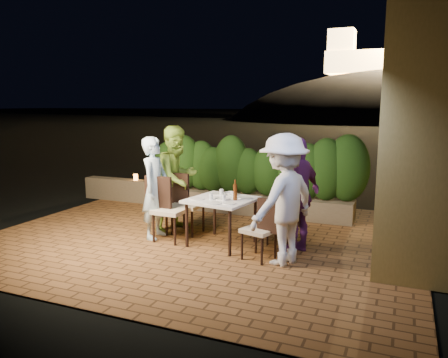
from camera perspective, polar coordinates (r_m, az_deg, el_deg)
The scene contains 32 objects.
ground at distance 7.15m, azimuth -4.38°, elevation -8.57°, with size 400.00×400.00×0.00m, color black.
terrace_floor at distance 7.59m, azimuth -2.65°, elevation -7.89°, with size 7.00×6.00×0.15m, color brown.
building_wall at distance 8.06m, azimuth 26.63°, elevation 10.70°, with size 1.60×5.00×5.00m, color olive.
window_pane at distance 7.55m, azimuth 20.64°, elevation 7.43°, with size 0.08×1.00×1.40m, color black.
window_frame at distance 7.55m, azimuth 20.56°, elevation 7.43°, with size 0.06×1.15×1.55m, color black.
planter at distance 9.06m, azimuth 3.34°, elevation -3.18°, with size 4.20×0.55×0.40m, color brown.
hedge at distance 8.92m, azimuth 3.39°, elevation 1.52°, with size 4.00×0.70×1.10m, color #19390F, non-canonical shape.
parapet at distance 10.40m, azimuth -12.46°, elevation -1.43°, with size 2.20×0.30×0.50m, color brown.
hill at distance 66.34m, azimuth 21.56°, elevation 3.66°, with size 52.00×40.00×22.00m, color black.
fortress at distance 66.57m, azimuth 22.36°, elevation 16.16°, with size 26.00×8.00×8.00m, color #FFCC7A, non-canonical shape.
dining_table at distance 6.99m, azimuth -0.32°, elevation -5.59°, with size 0.96×0.96×0.75m, color white, non-canonical shape.
plate_nw at distance 6.87m, azimuth -3.51°, elevation -2.60°, with size 0.23×0.23×0.01m, color white.
plate_sw at distance 7.25m, azimuth -1.00°, elevation -1.93°, with size 0.22×0.22×0.01m, color white.
plate_ne at distance 6.56m, azimuth 0.68°, elevation -3.19°, with size 0.21×0.21×0.01m, color white.
plate_se at distance 6.94m, azimuth 2.79°, elevation -2.48°, with size 0.22×0.22×0.01m, color white.
plate_centre at distance 6.87m, azimuth -0.23°, elevation -2.58°, with size 0.24×0.24×0.01m, color white.
plate_front at distance 6.56m, azimuth -1.40°, elevation -3.18°, with size 0.23×0.23×0.01m, color white.
glass_nw at distance 6.82m, azimuth -1.69°, elevation -2.28°, with size 0.06×0.06×0.11m, color silver.
glass_sw at distance 7.11m, azimuth -0.34°, elevation -1.76°, with size 0.07×0.07×0.11m, color silver.
glass_ne at distance 6.74m, azimuth -0.03°, elevation -2.44°, with size 0.06×0.06×0.10m, color silver.
glass_se at distance 6.93m, azimuth 1.24°, elevation -2.11°, with size 0.06×0.06×0.10m, color silver.
beer_bottle at distance 6.76m, azimuth 1.47°, elevation -1.45°, with size 0.06×0.06×0.32m, color #4E250D, non-canonical shape.
bowl at distance 7.17m, azimuth 0.87°, elevation -1.92°, with size 0.19×0.19×0.05m, color white.
chair_left_front at distance 7.21m, azimuth -7.04°, elevation -3.92°, with size 0.49×0.49×1.06m, color black, non-canonical shape.
chair_left_back at distance 7.59m, azimuth -4.77°, elevation -3.23°, with size 0.49×0.49×1.05m, color black, non-canonical shape.
chair_right_front at distance 6.34m, azimuth 4.59°, elevation -6.48°, with size 0.42×0.42×0.91m, color black, non-canonical shape.
chair_right_back at distance 6.79m, azimuth 6.73°, elevation -5.73°, with size 0.39×0.39×0.84m, color black, non-canonical shape.
diner_blue at distance 7.34m, azimuth -9.00°, elevation -1.15°, with size 0.62×0.41×1.70m, color #BEE2F4.
diner_green at distance 7.77m, azimuth -6.12°, elevation 0.09°, with size 0.90×0.70×1.86m, color #8FBA3A.
diner_white at distance 6.10m, azimuth 7.78°, elevation -2.69°, with size 1.19×0.68×1.84m, color white.
diner_purple at distance 6.62m, azimuth 9.60°, elevation -2.11°, with size 1.03×0.43×1.76m, color #60246C.
parapet_lamp at distance 10.22m, azimuth -11.46°, elevation 0.23°, with size 0.10×0.10×0.14m, color orange.
Camera 1 is at (3.10, -6.04, 2.22)m, focal length 35.00 mm.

